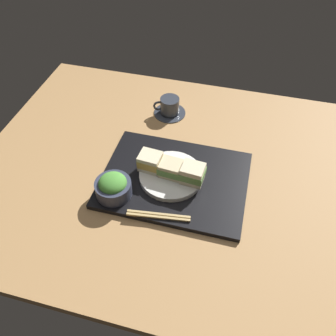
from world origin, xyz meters
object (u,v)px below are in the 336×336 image
object	(u,v)px
chopsticks_pair	(158,216)
sandwich_middle	(171,168)
sandwich_far	(193,174)
salad_bowl	(113,186)
sandwich_plate	(171,175)
sandwich_near	(150,161)
coffee_cup	(169,107)

from	to	relation	value
chopsticks_pair	sandwich_middle	bearing A→B (deg)	90.79
sandwich_middle	sandwich_far	distance (cm)	6.94
sandwich_far	salad_bowl	bearing A→B (deg)	-155.95
sandwich_plate	sandwich_middle	xyz separation A→B (cm)	(0.00, 0.00, 3.19)
sandwich_plate	chopsticks_pair	distance (cm)	15.23
sandwich_near	sandwich_far	xyz separation A→B (cm)	(13.71, -1.80, 0.20)
sandwich_near	salad_bowl	world-z (taller)	same
sandwich_middle	salad_bowl	xyz separation A→B (cm)	(-14.82, -10.57, -0.75)
salad_bowl	sandwich_far	bearing A→B (deg)	24.05
salad_bowl	coffee_cup	size ratio (longest dim) A/B	0.90
sandwich_middle	coffee_cup	distance (cm)	33.68
sandwich_plate	chopsticks_pair	size ratio (longest dim) A/B	1.08
sandwich_near	salad_bowl	bearing A→B (deg)	-124.77
salad_bowl	chopsticks_pair	xyz separation A→B (cm)	(15.03, -4.65, -2.92)
sandwich_near	coffee_cup	xyz separation A→B (cm)	(-2.01, 31.48, -3.05)
sandwich_middle	sandwich_plate	bearing A→B (deg)	180.00
sandwich_far	chopsticks_pair	size ratio (longest dim) A/B	0.41
salad_bowl	chopsticks_pair	bearing A→B (deg)	-17.18
sandwich_middle	sandwich_far	size ratio (longest dim) A/B	1.01
sandwich_near	chopsticks_pair	xyz separation A→B (cm)	(7.07, -16.12, -4.05)
sandwich_far	coffee_cup	xyz separation A→B (cm)	(-15.72, 33.28, -3.25)
sandwich_plate	sandwich_far	bearing A→B (deg)	-7.48
sandwich_near	salad_bowl	size ratio (longest dim) A/B	0.66
sandwich_middle	chopsticks_pair	xyz separation A→B (cm)	(0.21, -15.22, -3.67)
coffee_cup	sandwich_plate	bearing A→B (deg)	-74.69
sandwich_plate	sandwich_near	world-z (taller)	sandwich_near
sandwich_plate	coffee_cup	world-z (taller)	coffee_cup
sandwich_far	salad_bowl	xyz separation A→B (cm)	(-21.67, -9.67, -1.33)
sandwich_near	sandwich_middle	world-z (taller)	sandwich_near
sandwich_plate	sandwich_middle	distance (cm)	3.19
sandwich_near	sandwich_far	distance (cm)	13.83
sandwich_far	coffee_cup	world-z (taller)	sandwich_far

